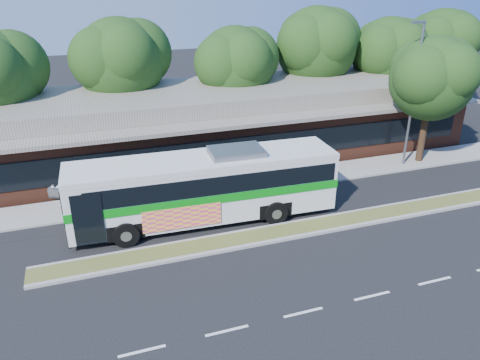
{
  "coord_description": "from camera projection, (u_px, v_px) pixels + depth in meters",
  "views": [
    {
      "loc": [
        -9.78,
        -17.42,
        11.7
      ],
      "look_at": [
        -2.74,
        3.05,
        2.0
      ],
      "focal_mm": 35.0,
      "sensor_mm": 36.0,
      "label": 1
    }
  ],
  "objects": [
    {
      "name": "tree_bg_f",
      "position": [
        445.0,
        43.0,
        40.24
      ],
      "size": [
        6.69,
        6.0,
        8.92
      ],
      "color": "black",
      "rests_on": "ground"
    },
    {
      "name": "sidewalk",
      "position": [
        265.0,
        182.0,
        28.22
      ],
      "size": [
        44.0,
        2.6,
        0.12
      ],
      "primitive_type": "cube",
      "color": "gray",
      "rests_on": "ground"
    },
    {
      "name": "transit_bus",
      "position": [
        206.0,
        183.0,
        23.21
      ],
      "size": [
        13.37,
        3.47,
        3.72
      ],
      "rotation": [
        0.0,
        0.0,
        -0.04
      ],
      "color": "silver",
      "rests_on": "ground"
    },
    {
      "name": "median_strip",
      "position": [
        308.0,
        227.0,
        23.21
      ],
      "size": [
        26.0,
        1.1,
        0.15
      ],
      "primitive_type": "cube",
      "color": "#525725",
      "rests_on": "ground"
    },
    {
      "name": "tree_bg_e",
      "position": [
        392.0,
        52.0,
        37.72
      ],
      "size": [
        6.47,
        5.8,
        8.5
      ],
      "color": "black",
      "rests_on": "ground"
    },
    {
      "name": "tree_bg_d",
      "position": [
        321.0,
        45.0,
        36.54
      ],
      "size": [
        6.91,
        6.2,
        9.37
      ],
      "color": "black",
      "rests_on": "ground"
    },
    {
      "name": "sedan",
      "position": [
        50.0,
        183.0,
        26.51
      ],
      "size": [
        5.23,
        3.28,
        1.41
      ],
      "primitive_type": "imported",
      "rotation": [
        0.0,
        0.0,
        1.28
      ],
      "color": "#B2B6BA",
      "rests_on": "ground"
    },
    {
      "name": "sidewalk_tree",
      "position": [
        436.0,
        76.0,
        29.23
      ],
      "size": [
        5.84,
        5.23,
        8.19
      ],
      "color": "black",
      "rests_on": "ground"
    },
    {
      "name": "tree_bg_c",
      "position": [
        240.0,
        63.0,
        33.91
      ],
      "size": [
        6.24,
        5.6,
        8.26
      ],
      "color": "black",
      "rests_on": "ground"
    },
    {
      "name": "ground",
      "position": [
        314.0,
        234.0,
        22.72
      ],
      "size": [
        120.0,
        120.0,
        0.0
      ],
      "primitive_type": "plane",
      "color": "black",
      "rests_on": "ground"
    },
    {
      "name": "plaza_building",
      "position": [
        231.0,
        119.0,
        33.06
      ],
      "size": [
        33.2,
        11.2,
        4.45
      ],
      "color": "#582B1B",
      "rests_on": "ground"
    },
    {
      "name": "lamp_post",
      "position": [
        413.0,
        92.0,
        28.73
      ],
      "size": [
        0.93,
        0.18,
        9.07
      ],
      "color": "slate",
      "rests_on": "ground"
    },
    {
      "name": "tree_bg_b",
      "position": [
        126.0,
        59.0,
        32.19
      ],
      "size": [
        6.69,
        6.0,
        9.0
      ],
      "color": "black",
      "rests_on": "ground"
    }
  ]
}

